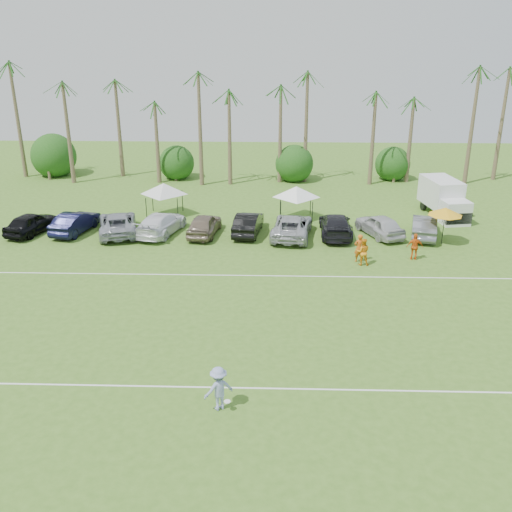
{
  "coord_description": "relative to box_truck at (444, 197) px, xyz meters",
  "views": [
    {
      "loc": [
        3.88,
        -18.46,
        14.14
      ],
      "look_at": [
        2.91,
        13.28,
        1.6
      ],
      "focal_mm": 40.0,
      "sensor_mm": 36.0,
      "label": 1
    }
  ],
  "objects": [
    {
      "name": "frisbee_player",
      "position": [
        -16.0,
        -26.23,
        -0.63
      ],
      "size": [
        1.41,
        1.21,
        1.9
      ],
      "rotation": [
        0.0,
        0.0,
        3.65
      ],
      "color": "#8D98C9",
      "rests_on": "ground"
    },
    {
      "name": "ground",
      "position": [
        -17.81,
        -26.79,
        -1.57
      ],
      "size": [
        120.0,
        120.0,
        0.0
      ],
      "primitive_type": "plane",
      "color": "#436D20",
      "rests_on": "ground"
    },
    {
      "name": "palm_tree_2",
      "position": [
        -29.81,
        11.21,
        7.64
      ],
      "size": [
        2.4,
        2.4,
        10.9
      ],
      "color": "brown",
      "rests_on": "ground"
    },
    {
      "name": "canopy_tent_right",
      "position": [
        -12.07,
        -1.11,
        1.11
      ],
      "size": [
        3.87,
        3.87,
        3.13
      ],
      "color": "black",
      "rests_on": "ground"
    },
    {
      "name": "bush_tree_3",
      "position": [
        -1.81,
        12.21,
        0.22
      ],
      "size": [
        4.0,
        4.0,
        4.0
      ],
      "color": "brown",
      "rests_on": "ground"
    },
    {
      "name": "parked_car_1",
      "position": [
        -28.74,
        -5.0,
        -0.77
      ],
      "size": [
        2.73,
        5.12,
        1.6
      ],
      "primitive_type": "imported",
      "rotation": [
        0.0,
        0.0,
        2.92
      ],
      "color": "black",
      "rests_on": "ground"
    },
    {
      "name": "sideline_player_a",
      "position": [
        -8.25,
        -10.19,
        -0.63
      ],
      "size": [
        0.78,
        0.61,
        1.88
      ],
      "primitive_type": "imported",
      "rotation": [
        0.0,
        0.0,
        3.4
      ],
      "color": "#D05D17",
      "rests_on": "ground"
    },
    {
      "name": "parked_car_9",
      "position": [
        -2.78,
        -5.1,
        -0.77
      ],
      "size": [
        2.77,
        5.12,
        1.6
      ],
      "primitive_type": "imported",
      "rotation": [
        0.0,
        0.0,
        2.91
      ],
      "color": "slate",
      "rests_on": "ground"
    },
    {
      "name": "palm_tree_6",
      "position": [
        -13.81,
        11.21,
        7.64
      ],
      "size": [
        2.4,
        2.4,
        10.9
      ],
      "color": "brown",
      "rests_on": "ground"
    },
    {
      "name": "palm_tree_1",
      "position": [
        -34.81,
        11.21,
        6.78
      ],
      "size": [
        2.4,
        2.4,
        9.9
      ],
      "color": "brown",
      "rests_on": "ground"
    },
    {
      "name": "palm_tree_7",
      "position": [
        -9.81,
        11.21,
        8.49
      ],
      "size": [
        2.4,
        2.4,
        11.9
      ],
      "color": "brown",
      "rests_on": "ground"
    },
    {
      "name": "canopy_tent_left",
      "position": [
        -22.78,
        -0.57,
        1.15
      ],
      "size": [
        3.92,
        3.92,
        3.18
      ],
      "color": "black",
      "rests_on": "ground"
    },
    {
      "name": "field_lines",
      "position": [
        -17.81,
        -18.79,
        -1.57
      ],
      "size": [
        80.0,
        12.1,
        0.01
      ],
      "color": "white",
      "rests_on": "ground"
    },
    {
      "name": "palm_tree_8",
      "position": [
        -4.81,
        11.21,
        5.91
      ],
      "size": [
        2.4,
        2.4,
        8.9
      ],
      "color": "brown",
      "rests_on": "ground"
    },
    {
      "name": "parked_car_6",
      "position": [
        -12.51,
        -5.44,
        -0.77
      ],
      "size": [
        3.41,
        6.07,
        1.6
      ],
      "primitive_type": "imported",
      "rotation": [
        0.0,
        0.0,
        3.01
      ],
      "color": "#A6A8AC",
      "rests_on": "ground"
    },
    {
      "name": "parked_car_8",
      "position": [
        -6.02,
        -5.01,
        -0.77
      ],
      "size": [
        3.54,
        5.07,
        1.6
      ],
      "primitive_type": "imported",
      "rotation": [
        0.0,
        0.0,
        3.53
      ],
      "color": "silver",
      "rests_on": "ground"
    },
    {
      "name": "parked_car_3",
      "position": [
        -22.25,
        -5.07,
        -0.77
      ],
      "size": [
        3.55,
        5.91,
        1.6
      ],
      "primitive_type": "imported",
      "rotation": [
        0.0,
        0.0,
        2.89
      ],
      "color": "white",
      "rests_on": "ground"
    },
    {
      "name": "palm_tree_5",
      "position": [
        -17.81,
        11.21,
        6.78
      ],
      "size": [
        2.4,
        2.4,
        9.9
      ],
      "color": "brown",
      "rests_on": "ground"
    },
    {
      "name": "bush_tree_1",
      "position": [
        -23.81,
        12.21,
        0.22
      ],
      "size": [
        4.0,
        4.0,
        4.0
      ],
      "color": "brown",
      "rests_on": "ground"
    },
    {
      "name": "parked_car_7",
      "position": [
        -9.27,
        -5.04,
        -0.77
      ],
      "size": [
        2.37,
        5.57,
        1.6
      ],
      "primitive_type": "imported",
      "rotation": [
        0.0,
        0.0,
        3.12
      ],
      "color": "black",
      "rests_on": "ground"
    },
    {
      "name": "parked_car_2",
      "position": [
        -25.49,
        -5.17,
        -0.77
      ],
      "size": [
        4.06,
        6.26,
        1.6
      ],
      "primitive_type": "imported",
      "rotation": [
        0.0,
        0.0,
        3.4
      ],
      "color": "#9396A0",
      "rests_on": "ground"
    },
    {
      "name": "palm_tree_4",
      "position": [
        -21.81,
        11.21,
        5.91
      ],
      "size": [
        2.4,
        2.4,
        8.9
      ],
      "color": "brown",
      "rests_on": "ground"
    },
    {
      "name": "palm_tree_9",
      "position": [
        0.19,
        11.21,
        6.78
      ],
      "size": [
        2.4,
        2.4,
        9.9
      ],
      "color": "brown",
      "rests_on": "ground"
    },
    {
      "name": "box_truck",
      "position": [
        0.0,
        0.0,
        0.0
      ],
      "size": [
        3.06,
        5.99,
        2.94
      ],
      "rotation": [
        0.0,
        0.0,
        0.17
      ],
      "color": "white",
      "rests_on": "ground"
    },
    {
      "name": "bush_tree_0",
      "position": [
        -36.81,
        12.21,
        0.22
      ],
      "size": [
        4.0,
        4.0,
        4.0
      ],
      "color": "brown",
      "rests_on": "ground"
    },
    {
      "name": "palm_tree_10",
      "position": [
        5.19,
        11.21,
        7.64
      ],
      "size": [
        2.4,
        2.4,
        10.9
      ],
      "color": "brown",
      "rests_on": "ground"
    },
    {
      "name": "parked_car_0",
      "position": [
        -31.98,
        -5.29,
        -0.77
      ],
      "size": [
        3.12,
        5.04,
        1.6
      ],
      "primitive_type": "imported",
      "rotation": [
        0.0,
        0.0,
        2.86
      ],
      "color": "black",
      "rests_on": "ground"
    },
    {
      "name": "sideline_player_b",
      "position": [
        -8.09,
        -10.78,
        -0.67
      ],
      "size": [
        0.93,
        0.75,
        1.8
      ],
      "primitive_type": "imported",
      "rotation": [
        0.0,
        0.0,
        3.06
      ],
      "color": "orange",
      "rests_on": "ground"
    },
    {
      "name": "palm_tree_0",
      "position": [
        -39.81,
        11.21,
        5.91
      ],
      "size": [
        2.4,
        2.4,
        8.9
      ],
      "color": "brown",
      "rests_on": "ground"
    },
    {
      "name": "parked_car_4",
      "position": [
        -19.0,
        -5.27,
        -0.77
      ],
      "size": [
        2.47,
        4.9,
        1.6
      ],
      "primitive_type": "imported",
      "rotation": [
        0.0,
        0.0,
        3.02
      ],
      "color": "#7A6957",
      "rests_on": "ground"
    },
    {
      "name": "palm_tree_3",
      "position": [
        -25.81,
        11.21,
        8.49
      ],
      "size": [
        2.4,
        2.4,
        11.9
      ],
      "color": "brown",
      "rests_on": "ground"
    },
    {
      "name": "market_umbrella",
      "position": [
        -1.84,
        -6.66,
        0.84
      ],
      "size": [
        2.41,
        2.41,
        2.69
      ],
      "color": "black",
      "rests_on": "ground"
    },
    {
      "name": "sideline_player_c",
      "position": [
        -4.51,
        -9.74,
        -0.67
      ],
      "size": [
        1.09,
        0.52,
        1.8
      ],
      "primitive_type": "imported",
      "rotation": [
        0.0,
        0.0,
        3.06
      ],
      "color": "orange",
      "rests_on": "ground"
    },
    {
      "name": "bush_tree_2",
      "position": [
        -11.81,
        12.21,
        0.22
      ],
      "size": [
        4.0,
        4.0,
        4.0
      ],
      "color": "brown",
      "rests_on": "ground"
    },
    {
      "name": "parked_car_5",
      "position": [
        -15.76,
        -4.86,
        -0.77
      ],
      "size": [
        2.28,
        5.03,
        1.6
      ],
      "primitive_type": "imported",
      "rotation": [
        0.0,
        0.0,
        3.02
      ],
      "color": "black",
      "rests_on": "ground"
    }
  ]
}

